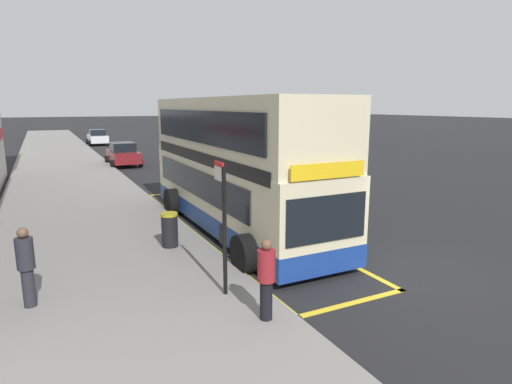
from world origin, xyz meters
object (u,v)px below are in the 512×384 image
object	(u,v)px
litter_bin	(170,230)
bus_stop_sign	(223,219)
pedestrian_waiting_near_sign	(26,264)
parked_car_white_distant	(98,137)
pedestrian_further_back	(266,277)
parked_car_black_far	(216,146)
parked_car_maroon_behind	(123,154)
double_decker_bus	(235,169)

from	to	relation	value
litter_bin	bus_stop_sign	bearing A→B (deg)	-86.64
litter_bin	pedestrian_waiting_near_sign	bearing A→B (deg)	-146.02
parked_car_white_distant	pedestrian_further_back	bearing A→B (deg)	87.78
parked_car_white_distant	pedestrian_waiting_near_sign	size ratio (longest dim) A/B	2.52
bus_stop_sign	parked_car_black_far	world-z (taller)	bus_stop_sign
parked_car_black_far	parked_car_maroon_behind	distance (m)	8.55
double_decker_bus	litter_bin	bearing A→B (deg)	-154.06
double_decker_bus	bus_stop_sign	world-z (taller)	double_decker_bus
double_decker_bus	parked_car_black_far	world-z (taller)	double_decker_bus
pedestrian_waiting_near_sign	parked_car_black_far	bearing A→B (deg)	60.68
parked_car_black_far	litter_bin	xyz separation A→B (m)	(-10.01, -21.79, -0.16)
bus_stop_sign	pedestrian_further_back	bearing A→B (deg)	-79.71
parked_car_maroon_behind	pedestrian_waiting_near_sign	xyz separation A→B (m)	(-5.51, -21.42, 0.24)
pedestrian_waiting_near_sign	pedestrian_further_back	bearing A→B (deg)	-32.97
parked_car_black_far	litter_bin	world-z (taller)	parked_car_black_far
double_decker_bus	bus_stop_sign	distance (m)	5.44
parked_car_black_far	pedestrian_waiting_near_sign	xyz separation A→B (m)	(-13.59, -24.20, 0.24)
double_decker_bus	pedestrian_waiting_near_sign	world-z (taller)	double_decker_bus
double_decker_bus	pedestrian_waiting_near_sign	xyz separation A→B (m)	(-6.22, -3.70, -1.02)
parked_car_black_far	bus_stop_sign	bearing A→B (deg)	67.13
double_decker_bus	bus_stop_sign	bearing A→B (deg)	-116.53
double_decker_bus	pedestrian_further_back	world-z (taller)	double_decker_bus
bus_stop_sign	parked_car_maroon_behind	size ratio (longest dim) A/B	0.68
parked_car_maroon_behind	litter_bin	distance (m)	19.11
double_decker_bus	bus_stop_sign	size ratio (longest dim) A/B	3.66
parked_car_white_distant	litter_bin	size ratio (longest dim) A/B	4.22
parked_car_black_far	pedestrian_further_back	xyz separation A→B (m)	(-9.54, -26.83, 0.20)
pedestrian_waiting_near_sign	bus_stop_sign	bearing A→B (deg)	-17.18
double_decker_bus	litter_bin	xyz separation A→B (m)	(-2.64, -1.28, -1.42)
double_decker_bus	parked_car_black_far	size ratio (longest dim) A/B	2.50
bus_stop_sign	parked_car_white_distant	bearing A→B (deg)	87.03
pedestrian_waiting_near_sign	double_decker_bus	bearing A→B (deg)	30.73
bus_stop_sign	parked_car_black_far	distance (m)	27.22
parked_car_maroon_behind	double_decker_bus	bearing A→B (deg)	92.43
parked_car_white_distant	litter_bin	world-z (taller)	parked_car_white_distant
parked_car_maroon_behind	pedestrian_further_back	size ratio (longest dim) A/B	2.63
pedestrian_waiting_near_sign	parked_car_white_distant	bearing A→B (deg)	81.44
double_decker_bus	parked_car_maroon_behind	distance (m)	17.78
bus_stop_sign	parked_car_maroon_behind	distance (m)	22.68
bus_stop_sign	pedestrian_waiting_near_sign	xyz separation A→B (m)	(-3.79, 1.17, -0.76)
double_decker_bus	litter_bin	distance (m)	3.26
double_decker_bus	pedestrian_waiting_near_sign	distance (m)	7.30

